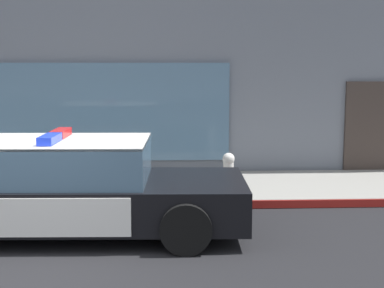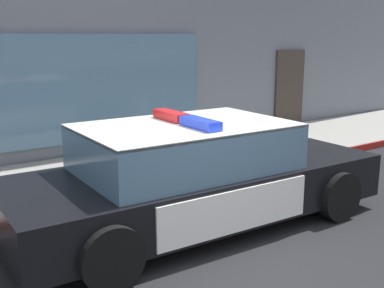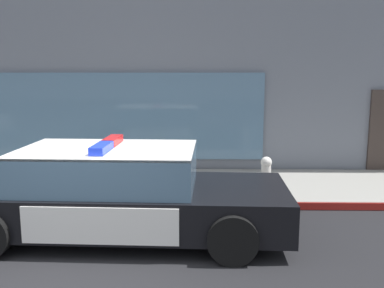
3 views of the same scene
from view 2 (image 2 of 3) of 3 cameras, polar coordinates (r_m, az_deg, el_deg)
The scene contains 5 objects.
ground at distance 5.50m, azimuth 2.90°, elevation -13.76°, with size 48.00×48.00×0.00m, color black.
sidewalk at distance 8.39m, azimuth -12.33°, elevation -3.97°, with size 48.00×2.65×0.15m, color gray.
curb_red_paint at distance 7.23m, azimuth -8.15°, elevation -6.56°, with size 28.80×0.04×0.14m, color maroon.
police_cruiser at distance 6.22m, azimuth 0.29°, elevation -3.79°, with size 5.11×2.24×1.49m.
fire_hydrant at distance 9.24m, azimuth 6.60°, elevation 0.54°, with size 0.34×0.39×0.73m.
Camera 2 is at (-3.04, -3.86, 2.47)m, focal length 44.42 mm.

